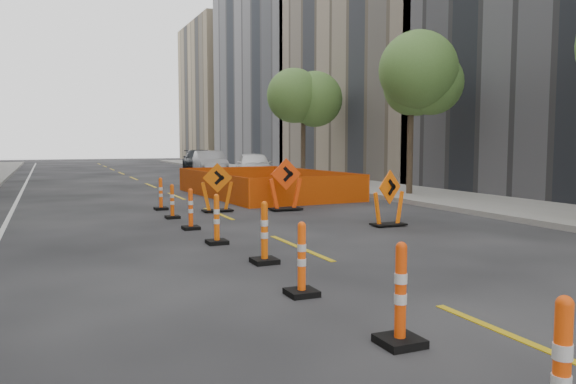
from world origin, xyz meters
name	(u,v)px	position (x,y,z in m)	size (l,w,h in m)	color
ground_plane	(417,297)	(0.00, 0.00, 0.00)	(140.00, 140.00, 0.00)	black
sidewalk_right	(422,195)	(9.00, 12.00, 0.07)	(4.00, 90.00, 0.15)	gray
bld_right_c	(414,66)	(17.00, 23.80, 7.00)	(12.00, 16.00, 14.00)	gray
bld_right_d	(305,55)	(17.00, 40.20, 10.00)	(12.00, 18.00, 20.00)	gray
bld_right_e	(241,93)	(17.00, 58.60, 8.00)	(12.00, 14.00, 16.00)	tan
tree_r_b	(411,81)	(8.40, 12.00, 4.53)	(2.80, 2.80, 5.95)	#382B1E
tree_r_c	(303,99)	(8.40, 22.00, 4.53)	(2.80, 2.80, 5.95)	#382B1E
channelizer_1	(562,375)	(-1.50, -3.69, 0.56)	(0.44, 0.44, 1.13)	#EA4609
channelizer_2	(401,294)	(-1.31, -1.50, 0.56)	(0.44, 0.44, 1.13)	#E14009
channelizer_3	(302,259)	(-1.47, 0.70, 0.53)	(0.42, 0.42, 1.06)	#FE510A
channelizer_4	(264,232)	(-1.19, 2.90, 0.56)	(0.44, 0.44, 1.12)	#E85809
channelizer_5	(217,219)	(-1.44, 5.09, 0.54)	(0.42, 0.42, 1.08)	#F15C0A
channelizer_6	(191,209)	(-1.48, 7.29, 0.51)	(0.40, 0.40, 1.03)	#F0480A
channelizer_7	(172,201)	(-1.49, 9.49, 0.49)	(0.39, 0.39, 0.99)	#D64A09
channelizer_8	(161,194)	(-1.41, 11.68, 0.52)	(0.41, 0.41, 1.04)	#EE4E0A
chevron_sign_left	(217,188)	(0.11, 10.44, 0.76)	(1.02, 0.61, 1.53)	#D55908
chevron_sign_center	(286,184)	(2.21, 9.93, 0.83)	(1.11, 0.67, 1.66)	#F53D0A
chevron_sign_right	(389,198)	(3.36, 5.82, 0.73)	(0.97, 0.58, 1.45)	#FF650A
safety_fence	(264,183)	(3.39, 14.95, 0.50)	(4.71, 8.01, 1.00)	#FF470D
parked_car_near	(254,166)	(5.96, 23.35, 0.82)	(1.93, 4.79, 1.63)	white
parked_car_mid	(210,163)	(4.91, 28.79, 0.80)	(1.70, 4.88, 1.61)	gray
parked_car_far	(198,161)	(5.60, 34.58, 0.80)	(2.23, 5.49, 1.59)	black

